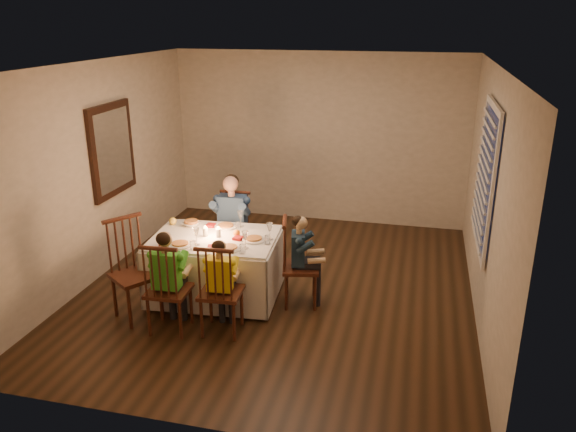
% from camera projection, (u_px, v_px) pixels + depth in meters
% --- Properties ---
extents(ground, '(5.00, 5.00, 0.00)m').
position_uv_depth(ground, '(279.00, 287.00, 6.75)').
color(ground, black).
rests_on(ground, ground).
extents(wall_left, '(0.02, 5.00, 2.60)m').
position_uv_depth(wall_left, '(99.00, 171.00, 6.80)').
color(wall_left, beige).
rests_on(wall_left, ground).
extents(wall_right, '(0.02, 5.00, 2.60)m').
position_uv_depth(wall_right, '(488.00, 198.00, 5.81)').
color(wall_right, beige).
rests_on(wall_right, ground).
extents(wall_back, '(4.50, 0.02, 2.60)m').
position_uv_depth(wall_back, '(319.00, 139.00, 8.59)').
color(wall_back, beige).
rests_on(wall_back, ground).
extents(ceiling, '(5.00, 5.00, 0.00)m').
position_uv_depth(ceiling, '(277.00, 64.00, 5.87)').
color(ceiling, white).
rests_on(ceiling, wall_back).
extents(dining_table, '(1.49, 1.13, 0.71)m').
position_uv_depth(dining_table, '(215.00, 254.00, 6.37)').
color(dining_table, silver).
rests_on(dining_table, ground).
extents(chair_adult, '(0.43, 0.41, 1.01)m').
position_uv_depth(chair_adult, '(234.00, 269.00, 7.23)').
color(chair_adult, '#38130F').
rests_on(chair_adult, ground).
extents(chair_near_left, '(0.43, 0.42, 1.01)m').
position_uv_depth(chair_near_left, '(172.00, 329.00, 5.85)').
color(chair_near_left, '#38130F').
rests_on(chair_near_left, ground).
extents(chair_near_right, '(0.44, 0.42, 1.01)m').
position_uv_depth(chair_near_right, '(223.00, 331.00, 5.82)').
color(chair_near_right, '#38130F').
rests_on(chair_near_right, ground).
extents(chair_end, '(0.47, 0.49, 1.01)m').
position_uv_depth(chair_end, '(300.00, 303.00, 6.39)').
color(chair_end, '#38130F').
rests_on(chair_end, ground).
extents(chair_extra, '(0.62, 0.62, 1.11)m').
position_uv_depth(chair_extra, '(140.00, 316.00, 6.10)').
color(chair_extra, '#38130F').
rests_on(chair_extra, ground).
extents(adult, '(0.48, 0.44, 1.25)m').
position_uv_depth(adult, '(234.00, 269.00, 7.23)').
color(adult, '#304C78').
rests_on(adult, ground).
extents(child_green, '(0.39, 0.36, 1.10)m').
position_uv_depth(child_green, '(172.00, 329.00, 5.85)').
color(child_green, green).
rests_on(child_green, ground).
extents(child_yellow, '(0.35, 0.32, 1.02)m').
position_uv_depth(child_yellow, '(223.00, 331.00, 5.82)').
color(child_yellow, yellow).
rests_on(child_yellow, ground).
extents(child_teal, '(0.38, 0.40, 1.05)m').
position_uv_depth(child_teal, '(300.00, 303.00, 6.39)').
color(child_teal, '#192D3F').
rests_on(child_teal, ground).
extents(setting_adult, '(0.28, 0.28, 0.02)m').
position_uv_depth(setting_adult, '(226.00, 227.00, 6.58)').
color(setting_adult, white).
rests_on(setting_adult, dining_table).
extents(setting_green, '(0.28, 0.28, 0.02)m').
position_uv_depth(setting_green, '(180.00, 245.00, 6.06)').
color(setting_green, white).
rests_on(setting_green, dining_table).
extents(setting_yellow, '(0.28, 0.28, 0.02)m').
position_uv_depth(setting_yellow, '(229.00, 248.00, 5.96)').
color(setting_yellow, white).
rests_on(setting_yellow, dining_table).
extents(setting_teal, '(0.28, 0.28, 0.02)m').
position_uv_depth(setting_teal, '(254.00, 240.00, 6.20)').
color(setting_teal, white).
rests_on(setting_teal, dining_table).
extents(candle_left, '(0.06, 0.06, 0.10)m').
position_uv_depth(candle_left, '(205.00, 232.00, 6.30)').
color(candle_left, white).
rests_on(candle_left, dining_table).
extents(candle_right, '(0.06, 0.06, 0.10)m').
position_uv_depth(candle_right, '(218.00, 233.00, 6.28)').
color(candle_right, white).
rests_on(candle_right, dining_table).
extents(squash, '(0.09, 0.09, 0.09)m').
position_uv_depth(squash, '(173.00, 221.00, 6.65)').
color(squash, gold).
rests_on(squash, dining_table).
extents(orange_fruit, '(0.08, 0.08, 0.08)m').
position_uv_depth(orange_fruit, '(237.00, 233.00, 6.30)').
color(orange_fruit, orange).
rests_on(orange_fruit, dining_table).
extents(serving_bowl, '(0.26, 0.26, 0.05)m').
position_uv_depth(serving_bowl, '(191.00, 224.00, 6.62)').
color(serving_bowl, white).
rests_on(serving_bowl, dining_table).
extents(wall_mirror, '(0.06, 0.95, 1.15)m').
position_uv_depth(wall_mirror, '(112.00, 150.00, 7.00)').
color(wall_mirror, black).
rests_on(wall_mirror, wall_left).
extents(window_blinds, '(0.07, 1.34, 1.54)m').
position_uv_depth(window_blinds, '(485.00, 177.00, 5.84)').
color(window_blinds, '#0D1636').
rests_on(window_blinds, wall_right).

